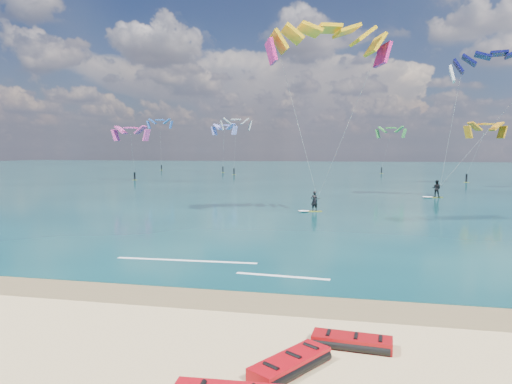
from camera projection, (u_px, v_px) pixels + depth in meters
The scene contains 9 objects.
ground at pixel (284, 196), 53.18m from camera, with size 320.00×320.00×0.00m, color tan.
wet_sand_strip at pixel (145, 294), 17.09m from camera, with size 320.00×2.40×0.01m, color brown.
sea at pixel (320, 171), 115.61m from camera, with size 320.00×200.00×0.04m, color #0A3137.
packed_kite_mid at pixel (352, 347), 12.50m from camera, with size 2.34×1.00×0.36m, color #9C0A0E, non-canonical shape.
packed_kite_right at pixel (290, 370), 11.17m from camera, with size 2.53×1.10×0.40m, color #B10710, non-canonical shape.
kitesurfer_main at pixel (321, 112), 35.96m from camera, with size 9.13×8.14×16.02m.
kitesurfer_far at pixel (469, 117), 48.01m from camera, with size 12.62×6.34×16.83m.
shoreline_foam at pixel (218, 266), 21.10m from camera, with size 10.54×2.31×0.01m.
distant_kites at pixel (283, 150), 90.94m from camera, with size 83.08×44.98×13.03m.
Camera 1 is at (7.44, -12.49, 5.38)m, focal length 32.00 mm.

